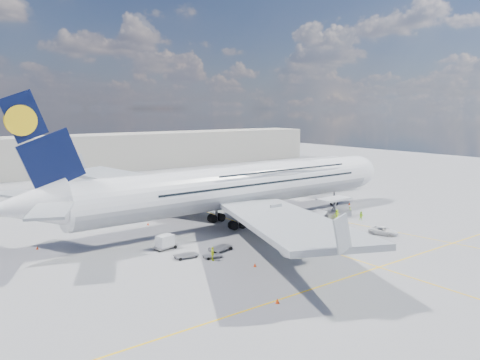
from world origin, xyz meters
TOP-DOWN VIEW (x-y plane):
  - ground at (0.00, 0.00)m, footprint 300.00×300.00m
  - taxi_line_main at (0.00, 0.00)m, footprint 0.25×220.00m
  - taxi_line_cross at (0.00, -20.00)m, footprint 120.00×0.25m
  - taxi_line_diag at (14.00, 10.00)m, footprint 14.16×99.06m
  - airliner at (0.26, 10.00)m, footprint 77.26×79.15m
  - jet_bridge at (29.81, 20.94)m, footprint 18.80×12.10m
  - cargo_loader at (16.82, 2.89)m, footprint 8.53×3.20m
  - terminal at (0.00, 95.00)m, footprint 180.00×16.00m
  - tree_line at (40.00, 140.00)m, footprint 160.00×6.00m
  - dolly_row_a at (-18.07, -1.52)m, footprint 3.36×2.08m
  - dolly_row_b at (-15.15, -3.72)m, footprint 2.81×1.95m
  - dolly_row_c at (-12.38, -1.63)m, footprint 3.82×2.73m
  - dolly_back at (-18.44, 3.85)m, footprint 3.63×2.49m
  - dolly_nose_far at (4.78, -7.06)m, footprint 3.23×1.96m
  - dolly_nose_near at (11.04, -3.63)m, footprint 3.24×2.18m
  - baggage_tug at (0.29, -5.97)m, footprint 2.82×1.77m
  - catering_truck_inner at (-8.05, 26.06)m, footprint 6.48×2.84m
  - catering_truck_outer at (-22.87, 38.80)m, footprint 8.36×6.68m
  - service_van at (13.86, -10.54)m, footprint 3.63×5.10m
  - crew_nose at (20.97, 2.29)m, footprint 0.67×0.65m
  - crew_loader at (18.89, -2.05)m, footprint 0.98×1.04m
  - crew_wing at (-15.83, -4.77)m, footprint 0.95×1.22m
  - crew_van at (15.52, 0.85)m, footprint 1.11×1.15m
  - crew_tug at (-4.29, -8.45)m, footprint 1.20×0.78m
  - cone_nose at (28.31, 8.60)m, footprint 0.46×0.46m
  - cone_wing_left_inner at (-14.07, 18.45)m, footprint 0.40×0.40m
  - cone_wing_left_outer at (-5.98, 35.07)m, footprint 0.46×0.46m
  - cone_wing_right_inner at (-12.77, -10.12)m, footprint 0.40×0.40m
  - cone_wing_right_outer at (-18.16, -20.60)m, footprint 0.43×0.43m
  - cone_tail at (-33.47, 15.08)m, footprint 0.38×0.38m

SIDE VIEW (x-z plane):
  - ground at x=0.00m, z-range 0.00..0.00m
  - taxi_line_main at x=0.00m, z-range 0.00..0.01m
  - taxi_line_cross at x=0.00m, z-range 0.00..0.01m
  - taxi_line_diag at x=14.00m, z-range 0.00..0.01m
  - cone_tail at x=-33.47m, z-range -0.01..0.48m
  - cone_wing_left_inner at x=-14.07m, z-range -0.01..0.49m
  - cone_wing_right_inner at x=-12.77m, z-range -0.01..0.50m
  - cone_wing_right_outer at x=-18.16m, z-range -0.01..0.54m
  - cone_nose at x=28.31m, z-range -0.01..0.57m
  - cone_wing_left_outer at x=-5.98m, z-range -0.01..0.58m
  - dolly_row_b at x=-15.15m, z-range 0.10..0.48m
  - dolly_nose_near at x=11.04m, z-range 0.12..0.56m
  - dolly_nose_far at x=4.78m, z-range 0.12..0.57m
  - dolly_row_a at x=-18.07m, z-range 0.13..0.59m
  - dolly_row_c at x=-12.38m, z-range 0.14..0.64m
  - service_van at x=13.86m, z-range 0.00..1.29m
  - baggage_tug at x=0.29m, z-range -0.10..1.54m
  - crew_nose at x=20.97m, z-range 0.00..1.55m
  - crew_loader at x=18.89m, z-range 0.00..1.71m
  - crew_tug at x=-4.29m, z-range 0.00..1.76m
  - crew_wing at x=-15.83m, z-range 0.00..1.93m
  - crew_van at x=15.52m, z-range 0.00..2.00m
  - dolly_back at x=-18.44m, z-range 0.08..2.17m
  - cargo_loader at x=16.82m, z-range -0.59..3.09m
  - catering_truck_inner at x=-8.05m, z-range -0.11..3.67m
  - catering_truck_outer at x=-22.87m, z-range -0.16..4.43m
  - tree_line at x=40.00m, z-range 0.00..8.00m
  - terminal at x=0.00m, z-range 0.00..12.00m
  - jet_bridge at x=29.81m, z-range 2.60..11.10m
  - airliner at x=0.26m, z-range -4.98..18.72m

